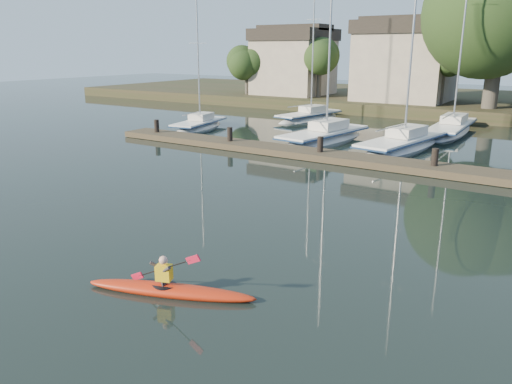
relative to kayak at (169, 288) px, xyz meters
The scene contains 9 objects.
ground 2.15m from the kayak, 112.55° to the left, with size 160.00×160.00×0.00m, color black.
kayak is the anchor object (origin of this frame).
dock 16.00m from the kayak, 92.94° to the left, with size 34.00×2.00×1.80m.
sailboat_0 26.33m from the kayak, 127.89° to the left, with size 3.07×6.96×10.67m.
sailboat_1 21.86m from the kayak, 105.94° to the left, with size 3.51×9.39×14.99m.
sailboat_2 21.25m from the kayak, 92.71° to the left, with size 3.66×9.70×15.69m.
sailboat_5 31.76m from the kayak, 111.23° to the left, with size 3.33×8.50×13.73m.
sailboat_6 29.09m from the kayak, 89.83° to the left, with size 2.36×10.08×15.94m.
shore 42.39m from the kayak, 88.93° to the left, with size 90.00×25.25×12.75m.
Camera 1 is at (8.56, -9.98, 5.73)m, focal length 35.00 mm.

